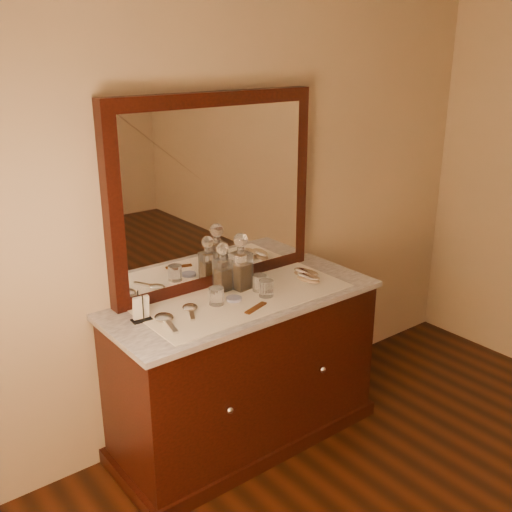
% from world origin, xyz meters
% --- Properties ---
extents(dresser_cabinet, '(1.40, 0.55, 0.82)m').
position_xyz_m(dresser_cabinet, '(0.00, 1.96, 0.41)').
color(dresser_cabinet, black).
rests_on(dresser_cabinet, floor).
extents(dresser_plinth, '(1.46, 0.59, 0.08)m').
position_xyz_m(dresser_plinth, '(0.00, 1.96, 0.04)').
color(dresser_plinth, black).
rests_on(dresser_plinth, floor).
extents(knob_left, '(0.04, 0.04, 0.04)m').
position_xyz_m(knob_left, '(-0.30, 1.67, 0.45)').
color(knob_left, silver).
rests_on(knob_left, dresser_cabinet).
extents(knob_right, '(0.04, 0.04, 0.04)m').
position_xyz_m(knob_right, '(0.30, 1.67, 0.45)').
color(knob_right, silver).
rests_on(knob_right, dresser_cabinet).
extents(marble_top, '(1.44, 0.59, 0.03)m').
position_xyz_m(marble_top, '(0.00, 1.96, 0.83)').
color(marble_top, silver).
rests_on(marble_top, dresser_cabinet).
extents(mirror_frame, '(1.20, 0.08, 1.00)m').
position_xyz_m(mirror_frame, '(0.00, 2.20, 1.35)').
color(mirror_frame, black).
rests_on(mirror_frame, marble_top).
extents(mirror_glass, '(1.06, 0.01, 0.86)m').
position_xyz_m(mirror_glass, '(0.00, 2.17, 1.35)').
color(mirror_glass, white).
rests_on(mirror_glass, marble_top).
extents(lace_runner, '(1.10, 0.45, 0.00)m').
position_xyz_m(lace_runner, '(0.00, 1.94, 0.85)').
color(lace_runner, white).
rests_on(lace_runner, marble_top).
extents(pin_dish, '(0.10, 0.10, 0.01)m').
position_xyz_m(pin_dish, '(-0.07, 1.95, 0.86)').
color(pin_dish, white).
rests_on(pin_dish, lace_runner).
extents(comb, '(0.15, 0.07, 0.01)m').
position_xyz_m(comb, '(-0.05, 1.80, 0.86)').
color(comb, brown).
rests_on(comb, lace_runner).
extents(napkin_rack, '(0.10, 0.07, 0.14)m').
position_xyz_m(napkin_rack, '(-0.54, 2.03, 0.91)').
color(napkin_rack, black).
rests_on(napkin_rack, marble_top).
extents(decanter_left, '(0.08, 0.08, 0.26)m').
position_xyz_m(decanter_left, '(-0.03, 2.09, 0.95)').
color(decanter_left, brown).
rests_on(decanter_left, lace_runner).
extents(decanter_right, '(0.10, 0.10, 0.30)m').
position_xyz_m(decanter_right, '(0.05, 2.05, 0.97)').
color(decanter_right, brown).
rests_on(decanter_right, lace_runner).
extents(brush_near, '(0.10, 0.15, 0.04)m').
position_xyz_m(brush_near, '(0.40, 1.90, 0.87)').
color(brush_near, tan).
rests_on(brush_near, lace_runner).
extents(brush_far, '(0.10, 0.17, 0.04)m').
position_xyz_m(brush_far, '(0.43, 1.96, 0.88)').
color(brush_far, tan).
rests_on(brush_far, lace_runner).
extents(hand_mirror_outer, '(0.11, 0.23, 0.02)m').
position_xyz_m(hand_mirror_outer, '(-0.46, 1.95, 0.86)').
color(hand_mirror_outer, silver).
rests_on(hand_mirror_outer, lace_runner).
extents(hand_mirror_inner, '(0.13, 0.19, 0.02)m').
position_xyz_m(hand_mirror_inner, '(-0.30, 1.98, 0.86)').
color(hand_mirror_inner, silver).
rests_on(hand_mirror_inner, lace_runner).
extents(tumblers, '(0.35, 0.15, 0.09)m').
position_xyz_m(tumblers, '(0.01, 1.94, 0.90)').
color(tumblers, white).
rests_on(tumblers, lace_runner).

